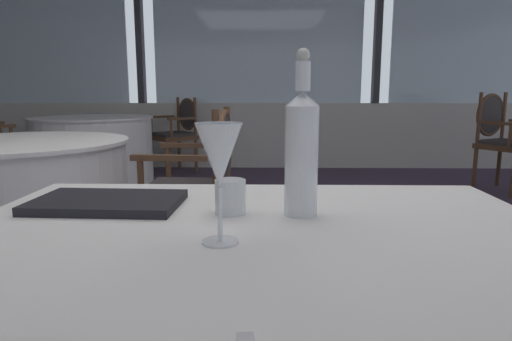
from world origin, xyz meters
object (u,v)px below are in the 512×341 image
object	(u,v)px
water_tumbler	(230,196)
wine_glass	(219,158)
dining_chair_1_0	(179,128)
menu_book	(108,202)
dining_chair_2_0	(501,133)
water_bottle	(302,150)
dining_chair_0_0	(200,177)

from	to	relation	value
water_tumbler	wine_glass	bearing A→B (deg)	-90.73
water_tumbler	dining_chair_1_0	world-z (taller)	dining_chair_1_0
water_tumbler	menu_book	xyz separation A→B (m)	(-0.29, 0.05, -0.03)
dining_chair_1_0	dining_chair_2_0	bearing A→B (deg)	122.75
wine_glass	water_bottle	bearing A→B (deg)	49.95
water_tumbler	dining_chair_2_0	bearing A→B (deg)	55.41
wine_glass	dining_chair_1_0	distance (m)	4.82
wine_glass	water_tumbler	xyz separation A→B (m)	(0.00, 0.19, -0.11)
water_bottle	wine_glass	bearing A→B (deg)	-130.05
menu_book	dining_chair_1_0	size ratio (longest dim) A/B	0.36
dining_chair_2_0	water_tumbler	bearing A→B (deg)	-64.63
dining_chair_0_0	dining_chair_2_0	world-z (taller)	dining_chair_2_0
menu_book	dining_chair_2_0	bearing A→B (deg)	54.28
water_bottle	dining_chair_2_0	distance (m)	4.24
water_tumbler	dining_chair_1_0	bearing A→B (deg)	102.61
menu_book	dining_chair_1_0	distance (m)	4.52
water_bottle	dining_chair_0_0	distance (m)	1.49
menu_book	water_tumbler	bearing A→B (deg)	-7.58
water_bottle	menu_book	xyz separation A→B (m)	(-0.44, 0.06, -0.13)
water_bottle	dining_chair_0_0	size ratio (longest dim) A/B	0.38
menu_book	dining_chair_2_0	xyz separation A→B (m)	(2.73, 3.49, -0.16)
menu_book	dining_chair_2_0	distance (m)	4.44
water_bottle	dining_chair_1_0	size ratio (longest dim) A/B	0.38
water_tumbler	dining_chair_1_0	distance (m)	4.62
wine_glass	menu_book	xyz separation A→B (m)	(-0.29, 0.24, -0.14)
water_bottle	wine_glass	distance (m)	0.24
wine_glass	dining_chair_1_0	size ratio (longest dim) A/B	0.23
water_tumbler	menu_book	world-z (taller)	water_tumbler
water_tumbler	dining_chair_1_0	size ratio (longest dim) A/B	0.08
water_tumbler	dining_chair_2_0	xyz separation A→B (m)	(2.44, 3.54, -0.19)
dining_chair_0_0	dining_chair_2_0	size ratio (longest dim) A/B	0.92
wine_glass	dining_chair_2_0	size ratio (longest dim) A/B	0.21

